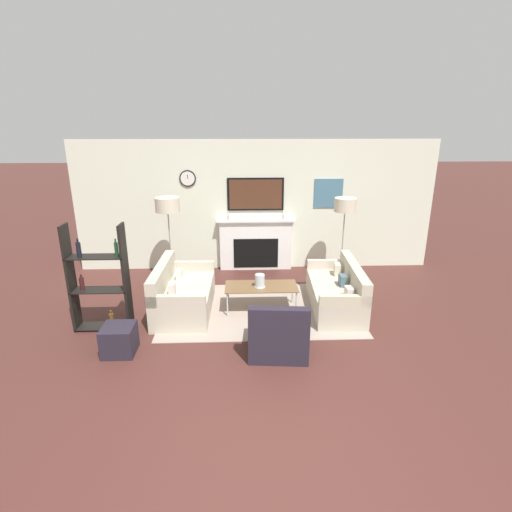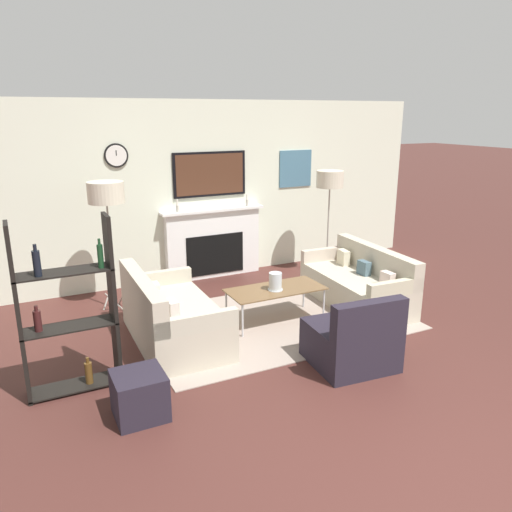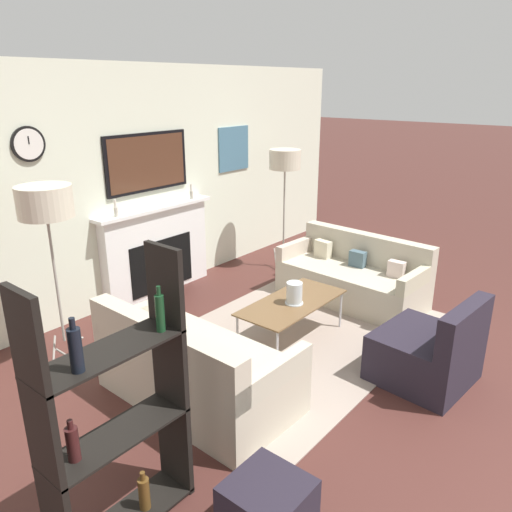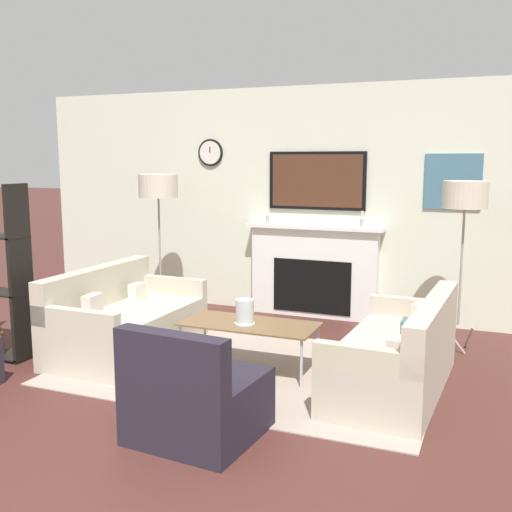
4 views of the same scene
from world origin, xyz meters
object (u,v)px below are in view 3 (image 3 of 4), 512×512
floor_lamp_right (285,161)px  shelf_unit (115,415)px  couch_left (195,370)px  floor_lamp_left (45,204)px  couch_right (353,278)px  hurricane_candle (294,294)px  coffee_table (292,304)px  ottoman (268,512)px  armchair (429,353)px

floor_lamp_right → shelf_unit: bearing=-155.5°
couch_left → floor_lamp_left: bearing=106.0°
couch_right → floor_lamp_right: size_ratio=1.05×
hurricane_candle → floor_lamp_right: bearing=39.0°
couch_left → coffee_table: 1.33m
coffee_table → ottoman: (-2.00, -1.26, -0.21)m
hurricane_candle → ottoman: bearing=-148.4°
couch_right → shelf_unit: 3.81m
armchair → floor_lamp_left: size_ratio=0.50×
floor_lamp_left → ottoman: (-0.30, -2.59, -1.33)m
floor_lamp_left → ottoman: 2.93m
couch_right → floor_lamp_left: (-2.99, 1.31, 1.25)m
floor_lamp_right → coffee_table: bearing=-141.4°
coffee_table → floor_lamp_right: floor_lamp_right is taller
coffee_table → floor_lamp_right: size_ratio=0.72×
hurricane_candle → floor_lamp_left: size_ratio=0.13×
armchair → hurricane_candle: (-0.19, 1.29, 0.26)m
coffee_table → couch_right: bearing=1.0°
hurricane_candle → shelf_unit: size_ratio=0.13×
couch_right → floor_lamp_right: (0.38, 1.31, 1.22)m
coffee_table → shelf_unit: bearing=-167.5°
coffee_table → shelf_unit: (-2.44, -0.54, 0.37)m
coffee_table → couch_left: bearing=179.0°
couch_right → hurricane_candle: bearing=-177.3°
hurricane_candle → couch_right: bearing=2.7°
ottoman → floor_lamp_left: bearing=83.4°
couch_left → floor_lamp_right: 3.49m
hurricane_candle → couch_left: bearing=177.2°
hurricane_candle → floor_lamp_left: (-1.67, 1.37, 1.00)m
coffee_table → floor_lamp_left: bearing=141.9°
armchair → floor_lamp_right: bearing=60.6°
armchair → coffee_table: (-0.17, 1.33, 0.14)m
armchair → shelf_unit: bearing=163.1°
couch_left → hurricane_candle: 1.32m
couch_right → coffee_table: bearing=-179.0°
armchair → couch_left: bearing=137.7°
armchair → coffee_table: bearing=97.2°
floor_lamp_left → ottoman: floor_lamp_left is taller
hurricane_candle → shelf_unit: shelf_unit is taller
couch_left → shelf_unit: (-1.12, -0.56, 0.49)m
couch_right → floor_lamp_right: floor_lamp_right is taller
armchair → floor_lamp_left: floor_lamp_left is taller
couch_left → floor_lamp_left: floor_lamp_left is taller
couch_right → ottoman: bearing=-158.8°
coffee_table → floor_lamp_right: bearing=38.6°
couch_left → armchair: size_ratio=1.93×
couch_right → ottoman: (-3.29, -1.28, -0.08)m
couch_right → coffee_table: (-1.29, -0.02, 0.13)m
coffee_table → floor_lamp_right: 2.40m
floor_lamp_right → shelf_unit: 4.58m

